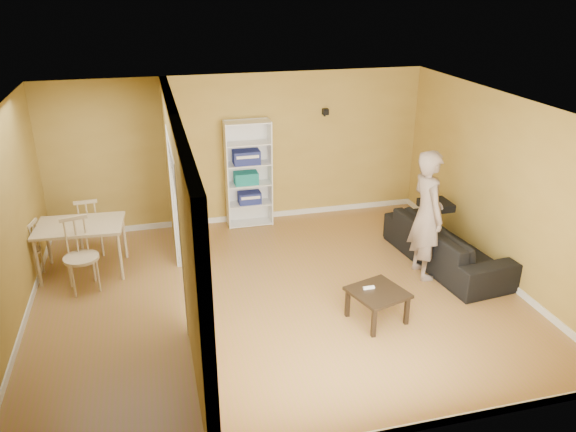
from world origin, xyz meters
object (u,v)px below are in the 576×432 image
object	(u,v)px
chair_far	(89,225)
chair_near	(81,256)
sofa	(447,238)
bookshelf	(248,173)
person	(428,204)
dining_table	(80,229)
chair_left	(26,250)
coffee_table	(378,295)

from	to	relation	value
chair_far	chair_near	bearing A→B (deg)	83.66
sofa	chair_far	xyz separation A→B (m)	(-5.24, 1.69, 0.05)
chair_near	bookshelf	bearing A→B (deg)	18.66
person	chair_far	world-z (taller)	person
bookshelf	dining_table	size ratio (longest dim) A/B	1.52
chair_near	person	bearing A→B (deg)	-23.45
sofa	chair_left	bearing A→B (deg)	73.59
chair_near	chair_left	bearing A→B (deg)	130.63
dining_table	chair_far	world-z (taller)	chair_far
person	coffee_table	xyz separation A→B (m)	(-1.11, -0.97, -0.75)
coffee_table	chair_left	distance (m)	5.01
bookshelf	coffee_table	distance (m)	3.65
dining_table	chair_left	distance (m)	0.80
coffee_table	chair_left	size ratio (longest dim) A/B	0.72
person	bookshelf	bearing A→B (deg)	41.09
bookshelf	coffee_table	xyz separation A→B (m)	(1.00, -3.46, -0.57)
dining_table	chair_near	distance (m)	0.58
chair_left	chair_near	xyz separation A→B (m)	(0.80, -0.56, 0.08)
bookshelf	coffee_table	bearing A→B (deg)	-73.94
dining_table	chair_left	bearing A→B (deg)	179.57
chair_left	chair_near	size ratio (longest dim) A/B	0.85
person	chair_left	size ratio (longest dim) A/B	2.52
sofa	coffee_table	world-z (taller)	sofa
chair_near	chair_far	size ratio (longest dim) A/B	1.08
chair_far	dining_table	bearing A→B (deg)	79.29
coffee_table	chair_far	distance (m)	4.63
coffee_table	chair_far	bearing A→B (deg)	141.63
dining_table	chair_far	xyz separation A→B (m)	(0.06, 0.60, -0.20)
chair_left	coffee_table	bearing A→B (deg)	75.56
person	chair_far	distance (m)	5.15
bookshelf	sofa	bearing A→B (deg)	-41.15
sofa	chair_near	bearing A→B (deg)	77.99
chair_far	sofa	bearing A→B (deg)	157.08
bookshelf	chair_left	bearing A→B (deg)	-161.13
dining_table	chair_left	size ratio (longest dim) A/B	1.38
coffee_table	chair_left	xyz separation A→B (m)	(-4.46, 2.28, 0.08)
bookshelf	chair_near	bearing A→B (deg)	-146.80
person	bookshelf	xyz separation A→B (m)	(-2.11, 2.49, -0.18)
chair_near	chair_far	distance (m)	1.15
sofa	chair_left	xyz separation A→B (m)	(-6.06, 1.09, 0.01)
sofa	chair_near	size ratio (longest dim) A/B	2.17
coffee_table	chair_near	size ratio (longest dim) A/B	0.61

